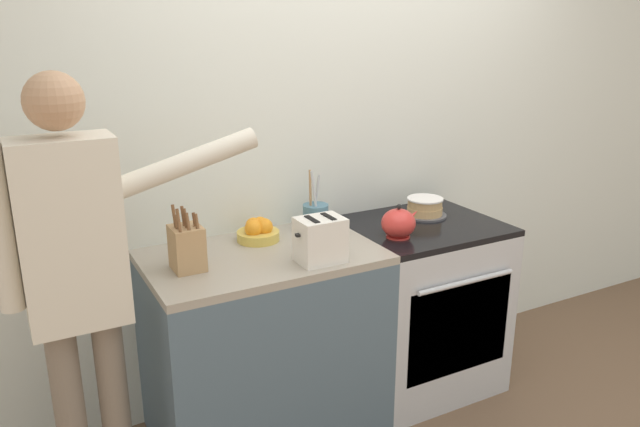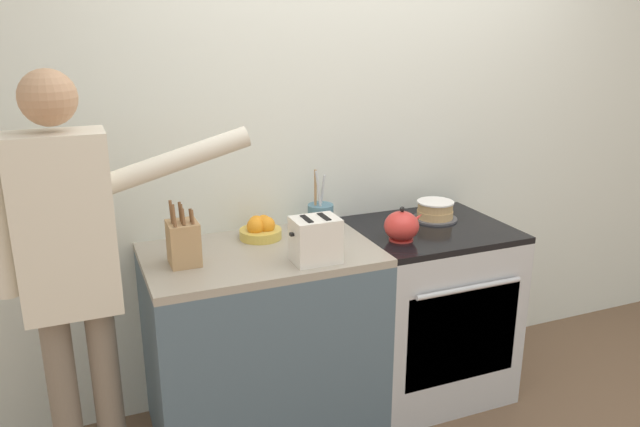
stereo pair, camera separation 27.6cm
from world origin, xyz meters
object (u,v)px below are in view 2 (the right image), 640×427
at_px(stove_range, 427,309).
at_px(utensil_crock, 321,216).
at_px(fruit_bowl, 260,229).
at_px(person_baker, 71,259).
at_px(tea_kettle, 402,226).
at_px(toaster, 315,240).
at_px(layer_cake, 435,211).
at_px(knife_block, 183,242).

xyz_separation_m(stove_range, utensil_crock, (-0.52, 0.18, 0.51)).
relative_size(fruit_bowl, person_baker, 0.11).
bearing_deg(tea_kettle, toaster, -168.78).
height_order(fruit_bowl, person_baker, person_baker).
xyz_separation_m(fruit_bowl, toaster, (0.13, -0.37, 0.05)).
bearing_deg(fruit_bowl, layer_cake, -4.45).
xyz_separation_m(utensil_crock, fruit_bowl, (-0.31, -0.01, -0.02)).
distance_m(stove_range, fruit_bowl, 0.97).
relative_size(tea_kettle, person_baker, 0.12).
height_order(stove_range, utensil_crock, utensil_crock).
bearing_deg(toaster, tea_kettle, 11.22).
bearing_deg(knife_block, person_baker, -162.99).
xyz_separation_m(layer_cake, toaster, (-0.77, -0.30, 0.05)).
bearing_deg(person_baker, utensil_crock, 7.79).
relative_size(knife_block, person_baker, 0.16).
distance_m(stove_range, knife_block, 1.33).
bearing_deg(knife_block, utensil_crock, 16.21).
bearing_deg(toaster, stove_range, 15.93).
distance_m(fruit_bowl, toaster, 0.39).
xyz_separation_m(tea_kettle, person_baker, (-1.41, -0.05, 0.07)).
distance_m(fruit_bowl, person_baker, 0.88).
height_order(tea_kettle, fruit_bowl, tea_kettle).
xyz_separation_m(fruit_bowl, person_baker, (-0.82, -0.32, 0.09)).
distance_m(tea_kettle, utensil_crock, 0.41).
bearing_deg(toaster, knife_block, 160.89).
relative_size(fruit_bowl, toaster, 0.93).
distance_m(layer_cake, fruit_bowl, 0.90).
xyz_separation_m(layer_cake, knife_block, (-1.29, -0.12, 0.05)).
bearing_deg(utensil_crock, fruit_bowl, -177.28).
height_order(tea_kettle, knife_block, knife_block).
relative_size(utensil_crock, fruit_bowl, 1.51).
height_order(fruit_bowl, toaster, toaster).
xyz_separation_m(tea_kettle, toaster, (-0.46, -0.09, 0.03)).
relative_size(knife_block, toaster, 1.30).
relative_size(layer_cake, toaster, 1.08).
bearing_deg(tea_kettle, fruit_bowl, 155.20).
xyz_separation_m(stove_range, layer_cake, (0.08, 0.10, 0.49)).
relative_size(stove_range, utensil_crock, 3.02).
bearing_deg(person_baker, toaster, -11.54).
bearing_deg(stove_range, person_baker, -174.71).
relative_size(stove_range, knife_block, 3.28).
height_order(layer_cake, tea_kettle, tea_kettle).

